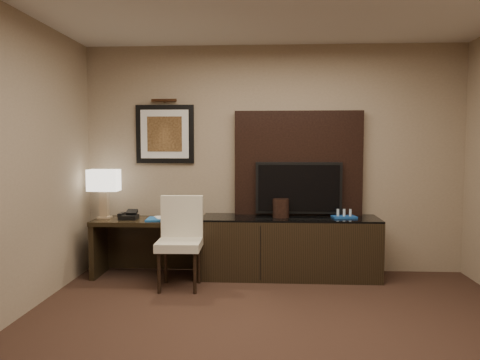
# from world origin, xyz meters

# --- Properties ---
(wall_back) EXTENTS (4.50, 0.01, 2.70)m
(wall_back) POSITION_xyz_m (0.00, 2.50, 1.35)
(wall_back) COLOR gray
(wall_back) RESTS_ON floor
(wall_front) EXTENTS (4.50, 0.01, 2.70)m
(wall_front) POSITION_xyz_m (0.00, -2.50, 1.35)
(wall_front) COLOR gray
(wall_front) RESTS_ON floor
(desk) EXTENTS (1.24, 0.53, 0.67)m
(desk) POSITION_xyz_m (-1.43, 2.15, 0.33)
(desk) COLOR black
(desk) RESTS_ON floor
(credenza) EXTENTS (2.02, 0.57, 0.69)m
(credenza) POSITION_xyz_m (0.20, 2.20, 0.35)
(credenza) COLOR black
(credenza) RESTS_ON floor
(tv_wall_panel) EXTENTS (1.50, 0.12, 1.30)m
(tv_wall_panel) POSITION_xyz_m (0.30, 2.44, 1.27)
(tv_wall_panel) COLOR black
(tv_wall_panel) RESTS_ON wall_back
(tv) EXTENTS (1.00, 0.08, 0.60)m
(tv) POSITION_xyz_m (0.30, 2.34, 1.02)
(tv) COLOR black
(tv) RESTS_ON tv_wall_panel
(artwork) EXTENTS (0.70, 0.04, 0.70)m
(artwork) POSITION_xyz_m (-1.30, 2.48, 1.65)
(artwork) COLOR black
(artwork) RESTS_ON wall_back
(picture_light) EXTENTS (0.04, 0.04, 0.30)m
(picture_light) POSITION_xyz_m (-1.30, 2.44, 2.05)
(picture_light) COLOR #442715
(picture_light) RESTS_ON wall_back
(desk_chair) EXTENTS (0.47, 0.54, 0.96)m
(desk_chair) POSITION_xyz_m (-0.99, 1.70, 0.48)
(desk_chair) COLOR beige
(desk_chair) RESTS_ON floor
(table_lamp) EXTENTS (0.35, 0.24, 0.52)m
(table_lamp) POSITION_xyz_m (-1.96, 2.19, 0.92)
(table_lamp) COLOR tan
(table_lamp) RESTS_ON desk
(desk_phone) EXTENTS (0.20, 0.18, 0.10)m
(desk_phone) POSITION_xyz_m (-1.66, 2.13, 0.72)
(desk_phone) COLOR black
(desk_phone) RESTS_ON desk
(blue_folder) EXTENTS (0.24, 0.31, 0.02)m
(blue_folder) POSITION_xyz_m (-1.32, 2.10, 0.68)
(blue_folder) COLOR #1958A6
(blue_folder) RESTS_ON desk
(book) EXTENTS (0.17, 0.10, 0.25)m
(book) POSITION_xyz_m (-1.34, 2.13, 0.79)
(book) COLOR #B1AC8B
(book) RESTS_ON desk
(water_bottle) EXTENTS (0.08, 0.08, 0.19)m
(water_bottle) POSITION_xyz_m (-1.08, 2.24, 0.76)
(water_bottle) COLOR #ACB9C3
(water_bottle) RESTS_ON desk
(ice_bucket) EXTENTS (0.23, 0.23, 0.21)m
(ice_bucket) POSITION_xyz_m (0.09, 2.20, 0.80)
(ice_bucket) COLOR black
(ice_bucket) RESTS_ON credenza
(minibar_tray) EXTENTS (0.29, 0.20, 0.10)m
(minibar_tray) POSITION_xyz_m (0.81, 2.20, 0.74)
(minibar_tray) COLOR #184A9C
(minibar_tray) RESTS_ON credenza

